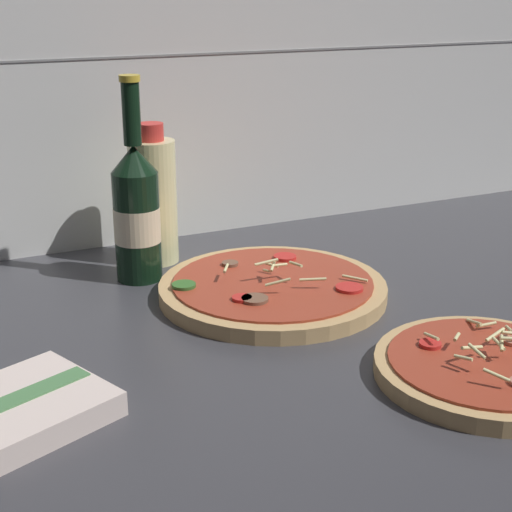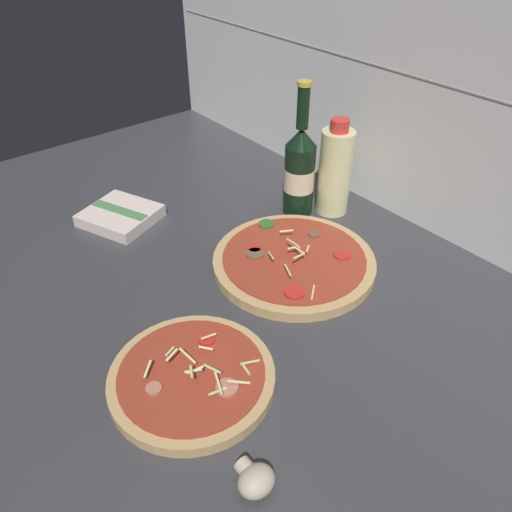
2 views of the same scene
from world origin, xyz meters
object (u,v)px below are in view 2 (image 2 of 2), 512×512
pizza_far (294,261)px  dish_towel (121,215)px  oil_bottle (335,171)px  mushroom_left (255,479)px  pizza_near (192,377)px  beer_bottle (300,170)px

pizza_far → dish_towel: 36.98cm
oil_bottle → mushroom_left: (36.24, -49.91, -7.44)cm
pizza_near → mushroom_left: bearing=-9.1°
pizza_far → oil_bottle: size_ratio=1.46×
oil_bottle → mushroom_left: oil_bottle is taller
oil_bottle → dish_towel: (-23.84, -35.72, -7.79)cm
pizza_near → beer_bottle: beer_bottle is taller
dish_towel → beer_bottle: bearing=56.7°
mushroom_left → dish_towel: size_ratio=0.28×
pizza_near → pizza_far: 29.97cm
beer_bottle → dish_towel: beer_bottle is taller
beer_bottle → mushroom_left: 60.34cm
mushroom_left → dish_towel: 61.74cm
mushroom_left → dish_towel: mushroom_left is taller
pizza_near → mushroom_left: pizza_near is taller
oil_bottle → dish_towel: oil_bottle is taller
pizza_far → pizza_near: bearing=-70.0°
pizza_far → beer_bottle: (-13.30, 13.29, 8.39)cm
oil_bottle → dish_towel: 43.65cm
beer_bottle → dish_towel: (-19.71, -29.96, -8.24)cm
pizza_far → oil_bottle: bearing=115.7°
pizza_near → oil_bottle: oil_bottle is taller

